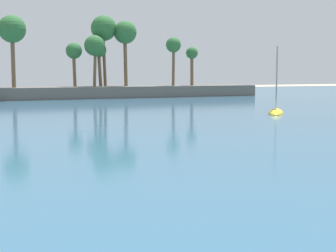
% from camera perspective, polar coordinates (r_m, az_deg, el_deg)
% --- Properties ---
extents(palm_headland, '(83.14, 6.41, 12.66)m').
position_cam_1_polar(palm_headland, '(74.31, -18.07, 5.14)').
color(palm_headland, '#605B54').
rests_on(palm_headland, ground).
extents(sailboat_near_shore, '(3.94, 4.62, 6.83)m').
position_cam_1_polar(sailboat_near_shore, '(48.63, 12.27, 2.14)').
color(sailboat_near_shore, yellow).
rests_on(sailboat_near_shore, sea).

